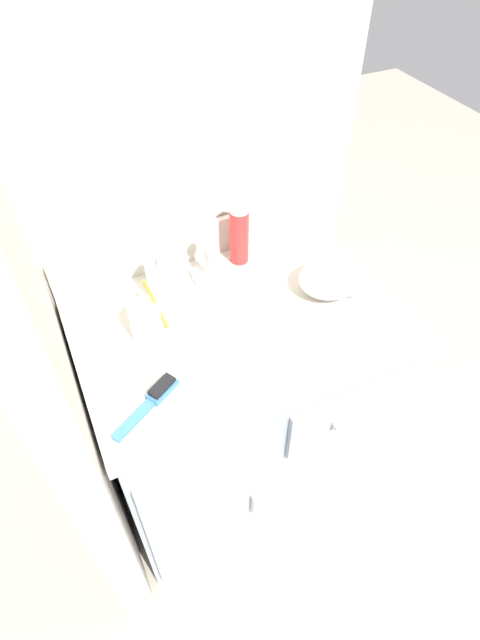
{
  "coord_description": "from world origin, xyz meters",
  "views": [
    {
      "loc": [
        -0.36,
        -0.81,
        1.7
      ],
      "look_at": [
        0.0,
        -0.03,
        0.81
      ],
      "focal_mm": 28.0,
      "sensor_mm": 36.0,
      "label": 1
    }
  ],
  "objects_px": {
    "hairbrush": "(154,398)",
    "hand_towel": "(336,277)",
    "toothbrush_cup": "(146,320)",
    "soap_dispenser": "(159,278)",
    "shaving_cream_can": "(239,234)"
  },
  "relations": [
    {
      "from": "soap_dispenser",
      "to": "shaving_cream_can",
      "type": "height_order",
      "value": "shaving_cream_can"
    },
    {
      "from": "toothbrush_cup",
      "to": "shaving_cream_can",
      "type": "xyz_separation_m",
      "value": [
        0.33,
        0.17,
        0.04
      ]
    },
    {
      "from": "hairbrush",
      "to": "hand_towel",
      "type": "height_order",
      "value": "hand_towel"
    },
    {
      "from": "shaving_cream_can",
      "to": "hand_towel",
      "type": "distance_m",
      "value": 0.29
    },
    {
      "from": "toothbrush_cup",
      "to": "hand_towel",
      "type": "height_order",
      "value": "toothbrush_cup"
    },
    {
      "from": "toothbrush_cup",
      "to": "shaving_cream_can",
      "type": "bearing_deg",
      "value": 27.51
    },
    {
      "from": "soap_dispenser",
      "to": "hand_towel",
      "type": "xyz_separation_m",
      "value": [
        0.43,
        -0.17,
        -0.02
      ]
    },
    {
      "from": "soap_dispenser",
      "to": "hairbrush",
      "type": "xyz_separation_m",
      "value": [
        -0.12,
        -0.31,
        -0.05
      ]
    },
    {
      "from": "toothbrush_cup",
      "to": "soap_dispenser",
      "type": "relative_size",
      "value": 1.2
    },
    {
      "from": "hand_towel",
      "to": "soap_dispenser",
      "type": "bearing_deg",
      "value": 158.65
    },
    {
      "from": "toothbrush_cup",
      "to": "soap_dispenser",
      "type": "bearing_deg",
      "value": 57.61
    },
    {
      "from": "shaving_cream_can",
      "to": "hand_towel",
      "type": "relative_size",
      "value": 0.98
    },
    {
      "from": "hairbrush",
      "to": "hand_towel",
      "type": "distance_m",
      "value": 0.58
    },
    {
      "from": "toothbrush_cup",
      "to": "hand_towel",
      "type": "relative_size",
      "value": 0.98
    },
    {
      "from": "soap_dispenser",
      "to": "shaving_cream_can",
      "type": "relative_size",
      "value": 0.83
    }
  ]
}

